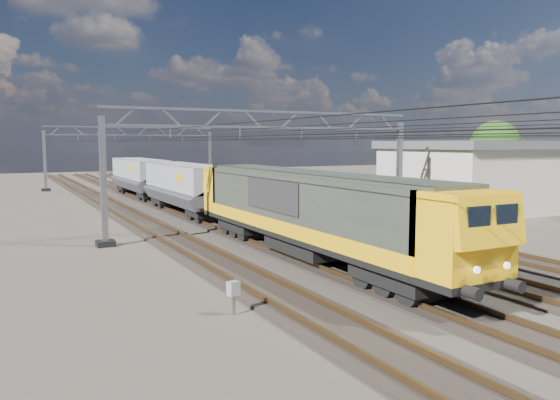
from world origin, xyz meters
name	(u,v)px	position (x,y,z in m)	size (l,w,h in m)	color
ground	(306,243)	(0.00, 0.00, 0.00)	(160.00, 160.00, 0.00)	black
track_outer_west	(197,252)	(-6.00, 0.00, 0.07)	(2.60, 140.00, 0.30)	black
track_loco	(272,245)	(-2.00, 0.00, 0.07)	(2.60, 140.00, 0.30)	black
track_inner_east	(338,239)	(2.00, 0.00, 0.07)	(2.60, 140.00, 0.30)	black
track_outer_east	(396,233)	(6.00, 0.00, 0.07)	(2.60, 140.00, 0.30)	black
catenary_gantry_mid	(272,166)	(0.00, 4.00, 3.91)	(19.90, 0.90, 7.11)	gray
catenary_gantry_far	(133,154)	(0.00, 40.00, 3.91)	(19.90, 0.90, 7.11)	gray
overhead_wires	(244,135)	(0.00, 8.00, 5.75)	(12.03, 140.00, 0.53)	black
locomotive	(308,209)	(-2.00, -3.61, 2.33)	(2.76, 21.10, 3.62)	black
hopper_wagon_lead	(185,184)	(-2.00, 14.08, 2.23)	(3.38, 13.00, 3.25)	black
hopper_wagon_mid	(140,174)	(-2.00, 28.28, 2.23)	(3.38, 13.00, 3.25)	black
trackside_cabinet	(233,290)	(-8.03, -9.34, 0.78)	(0.40, 0.34, 1.05)	gray
industrial_shed	(505,174)	(22.00, 6.00, 2.73)	(18.60, 10.60, 5.40)	beige
tree_far	(499,148)	(30.32, 13.79, 4.76)	(5.47, 5.07, 7.47)	#392319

